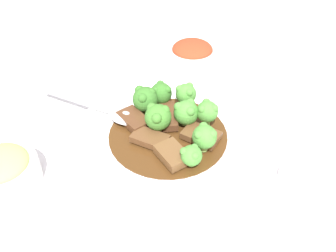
% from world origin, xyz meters
% --- Properties ---
extents(ground_plane, '(4.00, 4.00, 0.00)m').
position_xyz_m(ground_plane, '(0.00, 0.00, 0.00)').
color(ground_plane, silver).
extents(main_plate, '(0.32, 0.32, 0.02)m').
position_xyz_m(main_plate, '(0.00, 0.00, 0.01)').
color(main_plate, white).
rests_on(main_plate, ground_plane).
extents(beef_strip_0, '(0.06, 0.04, 0.01)m').
position_xyz_m(beef_strip_0, '(0.05, -0.02, 0.03)').
color(beef_strip_0, brown).
rests_on(beef_strip_0, main_plate).
extents(beef_strip_1, '(0.07, 0.05, 0.01)m').
position_xyz_m(beef_strip_1, '(-0.03, 0.02, 0.03)').
color(beef_strip_1, '#56331E').
rests_on(beef_strip_1, main_plate).
extents(beef_strip_2, '(0.07, 0.06, 0.01)m').
position_xyz_m(beef_strip_2, '(0.01, -0.03, 0.02)').
color(beef_strip_2, brown).
rests_on(beef_strip_2, main_plate).
extents(beef_strip_3, '(0.06, 0.05, 0.01)m').
position_xyz_m(beef_strip_3, '(-0.05, -0.04, 0.03)').
color(beef_strip_3, '#56331E').
rests_on(beef_strip_3, main_plate).
extents(beef_strip_4, '(0.07, 0.06, 0.01)m').
position_xyz_m(beef_strip_4, '(0.03, 0.04, 0.02)').
color(beef_strip_4, brown).
rests_on(beef_strip_4, main_plate).
extents(broccoli_floret_0, '(0.03, 0.03, 0.04)m').
position_xyz_m(broccoli_floret_0, '(0.08, -0.00, 0.04)').
color(broccoli_floret_0, '#7FA84C').
rests_on(broccoli_floret_0, main_plate).
extents(broccoli_floret_1, '(0.04, 0.04, 0.05)m').
position_xyz_m(broccoli_floret_1, '(0.06, 0.03, 0.05)').
color(broccoli_floret_1, '#8EB756').
rests_on(broccoli_floret_1, main_plate).
extents(broccoli_floret_2, '(0.04, 0.04, 0.05)m').
position_xyz_m(broccoli_floret_2, '(-0.07, -0.01, 0.05)').
color(broccoli_floret_2, '#7FA84C').
rests_on(broccoli_floret_2, main_plate).
extents(broccoli_floret_3, '(0.04, 0.04, 0.05)m').
position_xyz_m(broccoli_floret_3, '(-0.05, 0.06, 0.05)').
color(broccoli_floret_3, '#7FA84C').
rests_on(broccoli_floret_3, main_plate).
extents(broccoli_floret_4, '(0.04, 0.04, 0.05)m').
position_xyz_m(broccoli_floret_4, '(0.01, 0.07, 0.05)').
color(broccoli_floret_4, '#8EB756').
rests_on(broccoli_floret_4, main_plate).
extents(broccoli_floret_5, '(0.04, 0.04, 0.05)m').
position_xyz_m(broccoli_floret_5, '(-0.01, -0.01, 0.05)').
color(broccoli_floret_5, '#7FA84C').
rests_on(broccoli_floret_5, main_plate).
extents(broccoli_floret_6, '(0.04, 0.04, 0.04)m').
position_xyz_m(broccoli_floret_6, '(-0.01, 0.04, 0.04)').
color(broccoli_floret_6, '#7FA84C').
rests_on(broccoli_floret_6, main_plate).
extents(broccoli_floret_7, '(0.04, 0.04, 0.04)m').
position_xyz_m(broccoli_floret_7, '(-0.07, 0.02, 0.04)').
color(broccoli_floret_7, '#7FA84C').
rests_on(broccoli_floret_7, main_plate).
extents(serving_spoon, '(0.18, 0.15, 0.01)m').
position_xyz_m(serving_spoon, '(-0.07, -0.06, 0.03)').
color(serving_spoon, '#B7B7BC').
rests_on(serving_spoon, main_plate).
extents(side_bowl_kimchi, '(0.10, 0.10, 0.06)m').
position_xyz_m(side_bowl_kimchi, '(-0.18, 0.14, 0.03)').
color(side_bowl_kimchi, white).
rests_on(side_bowl_kimchi, ground_plane).
extents(side_bowl_appetizer, '(0.11, 0.11, 0.05)m').
position_xyz_m(side_bowl_appetizer, '(-0.02, -0.26, 0.03)').
color(side_bowl_appetizer, white).
rests_on(side_bowl_appetizer, ground_plane).
extents(sauce_dish, '(0.07, 0.07, 0.01)m').
position_xyz_m(sauce_dish, '(0.17, 0.14, 0.01)').
color(sauce_dish, white).
rests_on(sauce_dish, ground_plane).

